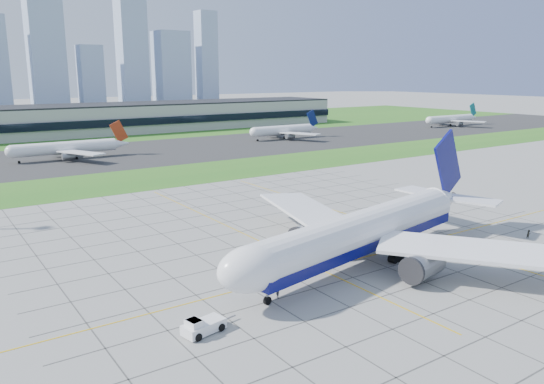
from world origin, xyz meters
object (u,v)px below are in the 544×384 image
at_px(pushback_tug, 202,326).
at_px(crew_near, 278,291).
at_px(distant_jet_3, 451,119).
at_px(distant_jet_1, 67,148).
at_px(distant_jet_2, 284,130).
at_px(airliner, 363,232).
at_px(crew_far, 529,234).

distance_m(pushback_tug, crew_near, 14.62).
xyz_separation_m(pushback_tug, distant_jet_3, (254.37, 156.65, 3.48)).
height_order(distant_jet_1, distant_jet_3, same).
relative_size(pushback_tug, distant_jet_1, 0.19).
bearing_deg(distant_jet_2, airliner, -121.31).
relative_size(distant_jet_1, distant_jet_2, 1.02).
bearing_deg(distant_jet_3, pushback_tug, -148.37).
relative_size(distant_jet_2, distant_jet_3, 0.93).
xyz_separation_m(pushback_tug, distant_jet_1, (21.76, 155.21, 3.48)).
height_order(pushback_tug, distant_jet_2, distant_jet_2).
bearing_deg(distant_jet_3, distant_jet_2, 178.02).
distance_m(crew_far, distant_jet_3, 241.24).
relative_size(crew_near, distant_jet_1, 0.04).
height_order(crew_near, distant_jet_1, distant_jet_1).
xyz_separation_m(crew_far, distant_jet_2, (56.09, 162.21, 3.60)).
relative_size(airliner, pushback_tug, 8.10).
bearing_deg(distant_jet_1, distant_jet_2, 3.12).
relative_size(crew_near, distant_jet_2, 0.05).
bearing_deg(distant_jet_2, crew_far, -109.07).
bearing_deg(airliner, crew_near, 178.38).
height_order(distant_jet_1, distant_jet_2, same).
bearing_deg(airliner, distant_jet_2, 47.54).
distance_m(crew_near, distant_jet_2, 194.34).
xyz_separation_m(pushback_tug, crew_near, (14.18, 3.57, -0.03)).
bearing_deg(pushback_tug, crew_near, 2.99).
distance_m(airliner, crew_far, 38.78).
relative_size(crew_near, crew_far, 1.11).
bearing_deg(airliner, distant_jet_3, 23.08).
height_order(airliner, distant_jet_1, airliner).
distance_m(airliner, distant_jet_1, 148.79).
bearing_deg(pushback_tug, distant_jet_2, 40.35).
bearing_deg(pushback_tug, airliner, 0.30).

